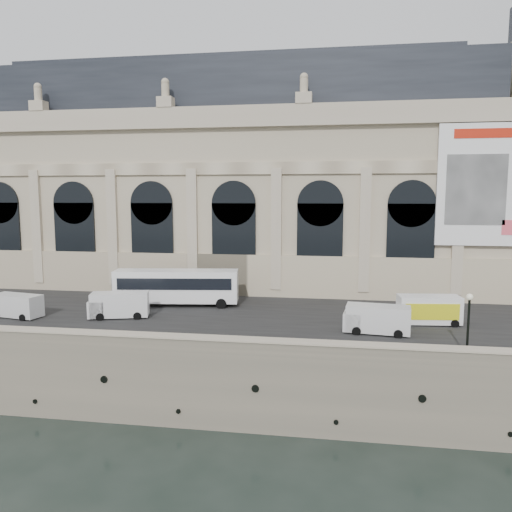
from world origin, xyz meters
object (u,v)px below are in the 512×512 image
Objects in this scene: van_a at (15,306)px; lamp_right at (468,325)px; box_truck at (425,310)px; bus_left at (176,286)px; van_c at (374,319)px; van_b at (116,305)px.

lamp_right is (40.76, -5.56, 1.18)m from van_a.
bus_left is at bearing 171.03° from box_truck.
bus_left is 21.74m from van_c.
bus_left is 2.33× the size of van_c.
lamp_right is at bearing -80.39° from box_truck.
box_truck is at bearing -8.97° from bus_left.
bus_left is 29.67m from lamp_right.
bus_left is 2.85× the size of lamp_right.
van_c is (24.38, -1.74, -0.01)m from van_b.
van_a is at bearing 172.24° from lamp_right.
van_c is 8.30m from lamp_right.
bus_left is at bearing 154.05° from lamp_right.
van_b is 0.87× the size of box_truck.
van_c is at bearing -0.70° from van_a.
van_b reaches higher than van_a.
lamp_right is (26.67, -12.98, 0.17)m from bus_left.
bus_left is 1.96× the size of box_truck.
van_c is (20.25, -7.84, -0.92)m from bus_left.
box_truck is (4.90, 3.88, 0.09)m from van_c.
van_b is (-4.13, -6.10, -0.90)m from bus_left.
bus_left is 25.47m from box_truck.
box_truck is at bearing 38.36° from van_c.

